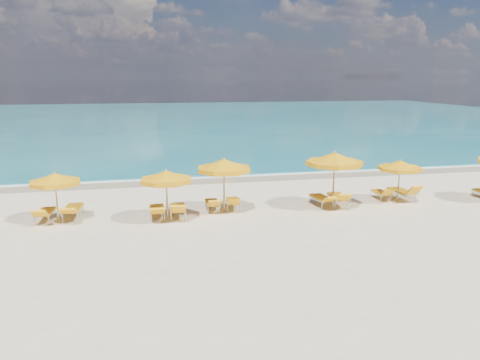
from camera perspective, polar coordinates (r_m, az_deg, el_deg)
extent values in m
plane|color=beige|center=(20.54, 0.86, -4.16)|extent=(120.00, 120.00, 0.00)
cube|color=#146B72|center=(67.59, -8.17, 7.37)|extent=(120.00, 80.00, 0.30)
cube|color=tan|center=(27.58, -2.51, 0.16)|extent=(120.00, 2.60, 0.01)
cube|color=white|center=(28.36, -2.77, 0.50)|extent=(120.00, 1.20, 0.03)
cube|color=white|center=(36.71, -14.29, 2.88)|extent=(14.00, 0.36, 0.05)
cube|color=white|center=(45.31, 4.09, 5.00)|extent=(18.00, 0.30, 0.05)
cylinder|color=tan|center=(20.67, -21.46, -2.05)|extent=(0.06, 0.06, 2.01)
cone|color=#EFA10C|center=(20.49, -21.65, 0.24)|extent=(2.49, 2.49, 0.40)
cylinder|color=#EFA10C|center=(20.53, -21.60, -0.29)|extent=(2.52, 2.52, 0.16)
sphere|color=tan|center=(20.45, -21.69, 0.81)|extent=(0.09, 0.09, 0.09)
cylinder|color=tan|center=(19.56, -8.90, -1.97)|extent=(0.07, 0.07, 2.10)
cone|color=#EFA10C|center=(19.36, -8.99, 0.56)|extent=(2.71, 2.71, 0.42)
cylinder|color=#EFA10C|center=(19.40, -8.97, -0.03)|extent=(2.74, 2.74, 0.17)
sphere|color=tan|center=(19.31, -9.01, 1.19)|extent=(0.09, 0.09, 0.09)
cylinder|color=tan|center=(20.60, -1.96, -0.74)|extent=(0.07, 0.07, 2.34)
cone|color=#EFA10C|center=(20.40, -1.98, 1.95)|extent=(2.94, 2.94, 0.47)
cylinder|color=#EFA10C|center=(20.44, -1.98, 1.32)|extent=(2.97, 2.97, 0.19)
sphere|color=tan|center=(20.36, -1.98, 2.61)|extent=(0.10, 0.10, 0.10)
cylinder|color=tan|center=(21.67, 11.34, -0.08)|extent=(0.08, 0.08, 2.52)
cone|color=#EFA10C|center=(21.47, 11.46, 2.67)|extent=(3.14, 3.14, 0.50)
cylinder|color=#EFA10C|center=(21.51, 11.44, 2.02)|extent=(3.17, 3.17, 0.20)
sphere|color=tan|center=(21.43, 11.49, 3.35)|extent=(0.11, 0.11, 0.11)
cylinder|color=tan|center=(23.49, 18.79, -0.19)|extent=(0.06, 0.06, 1.99)
cone|color=#EFA10C|center=(23.33, 18.93, 1.81)|extent=(2.38, 2.38, 0.40)
cylinder|color=#EFA10C|center=(23.37, 18.90, 1.34)|extent=(2.40, 2.40, 0.16)
sphere|color=tan|center=(23.30, 18.97, 2.31)|extent=(0.09, 0.09, 0.09)
cube|color=#EFA70E|center=(21.18, -22.62, -3.58)|extent=(0.64, 1.32, 0.08)
cube|color=#EFA70E|center=(20.30, -23.23, -3.77)|extent=(0.60, 0.57, 0.42)
cube|color=#EFA70E|center=(21.13, -19.68, -3.25)|extent=(0.71, 1.48, 0.09)
cube|color=#EFA70E|center=(20.12, -20.22, -3.56)|extent=(0.68, 0.67, 0.41)
cube|color=#EFA70E|center=(20.25, -10.10, -3.47)|extent=(0.60, 1.33, 0.08)
cube|color=#EFA70E|center=(19.32, -10.03, -3.72)|extent=(0.59, 0.57, 0.40)
cube|color=#EFA70E|center=(20.23, -7.62, -3.35)|extent=(0.69, 1.42, 0.09)
cube|color=#EFA70E|center=(19.26, -7.57, -3.52)|extent=(0.65, 0.60, 0.47)
cube|color=#EFA70E|center=(21.09, -3.41, -2.74)|extent=(0.58, 1.23, 0.07)
cube|color=#EFA70E|center=(20.24, -3.14, -2.87)|extent=(0.56, 0.52, 0.41)
cube|color=#EFA70E|center=(21.31, -0.89, -2.54)|extent=(0.72, 1.30, 0.08)
cube|color=#EFA70E|center=(20.45, -0.78, -2.66)|extent=(0.62, 0.58, 0.42)
cube|color=#EFA70E|center=(22.06, 9.85, -2.12)|extent=(0.73, 1.41, 0.08)
cube|color=#EFA70E|center=(21.21, 11.02, -2.31)|extent=(0.66, 0.65, 0.39)
cube|color=#EFA70E|center=(22.30, 11.79, -1.97)|extent=(0.83, 1.52, 0.09)
cube|color=#EFA70E|center=(21.32, 12.55, -2.09)|extent=(0.72, 0.68, 0.48)
cube|color=#EFA70E|center=(23.96, 16.75, -1.45)|extent=(0.58, 1.18, 0.07)
cube|color=#EFA70E|center=(23.24, 17.59, -1.43)|extent=(0.54, 0.47, 0.43)
cube|color=#EFA70E|center=(24.26, 19.04, -1.24)|extent=(0.81, 1.50, 0.09)
cube|color=#EFA70E|center=(23.49, 20.48, -1.17)|extent=(0.70, 0.61, 0.54)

